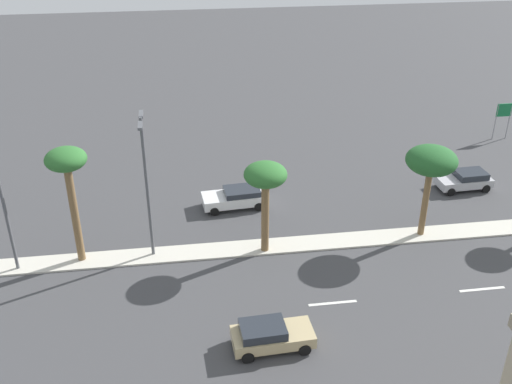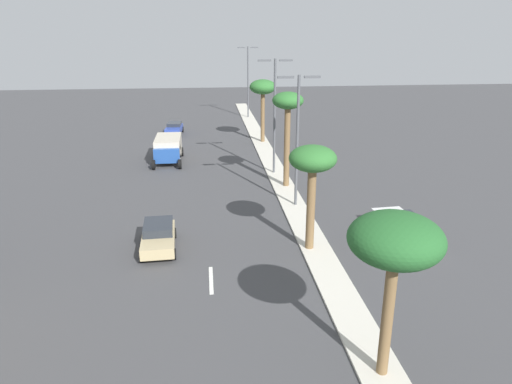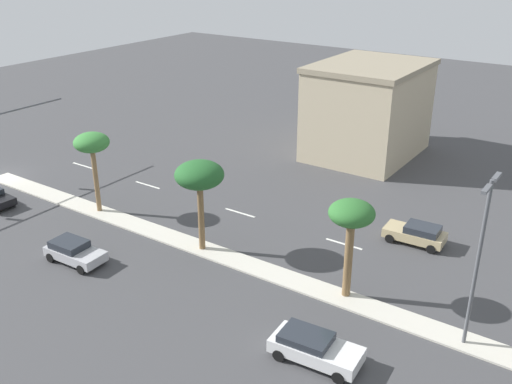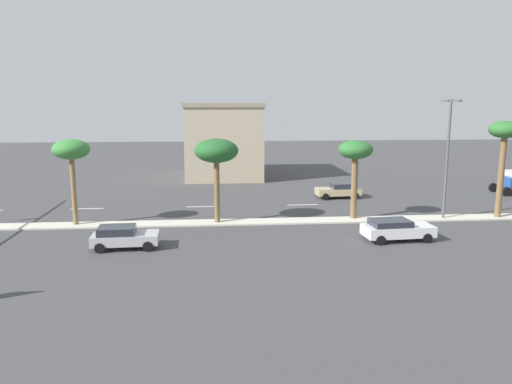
{
  "view_description": "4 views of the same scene",
  "coord_description": "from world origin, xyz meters",
  "views": [
    {
      "loc": [
        -31.95,
        39.45,
        21.28
      ],
      "look_at": [
        1.44,
        34.65,
        3.38
      ],
      "focal_mm": 41.58,
      "sensor_mm": 36.0,
      "label": 1
    },
    {
      "loc": [
        -6.2,
        9.88,
        12.24
      ],
      "look_at": [
        -3.43,
        35.27,
        3.35
      ],
      "focal_mm": 33.0,
      "sensor_mm": 36.0,
      "label": 2
    },
    {
      "loc": [
        26.61,
        46.29,
        19.42
      ],
      "look_at": [
        -3.68,
        25.6,
        3.47
      ],
      "focal_mm": 40.36,
      "sensor_mm": 36.0,
      "label": 3
    },
    {
      "loc": [
        36.65,
        23.5,
        9.11
      ],
      "look_at": [
        3.84,
        26.29,
        3.08
      ],
      "focal_mm": 34.61,
      "sensor_mm": 36.0,
      "label": 4
    }
  ],
  "objects": [
    {
      "name": "palm_tree_left",
      "position": [
        0.03,
        23.66,
        5.43
      ],
      "size": [
        3.27,
        3.27,
        6.33
      ],
      "color": "brown",
      "rests_on": "median_curb"
    },
    {
      "name": "sedan_silver_inboard",
      "position": [
        6.02,
        17.7,
        0.76
      ],
      "size": [
        2.17,
        4.19,
        1.43
      ],
      "color": "#B2B2B7",
      "rests_on": "ground"
    },
    {
      "name": "palm_tree_center",
      "position": [
        -0.15,
        13.12,
        5.53
      ],
      "size": [
        2.68,
        2.68,
        6.34
      ],
      "color": "olive",
      "rests_on": "median_curb"
    },
    {
      "name": "commercial_building",
      "position": [
        -24.34,
        24.65,
        4.52
      ],
      "size": [
        11.9,
        9.28,
        9.02
      ],
      "color": "tan",
      "rests_on": "ground"
    },
    {
      "name": "palm_tree_front",
      "position": [
        -0.39,
        34.34,
        5.21
      ],
      "size": [
        2.65,
        2.65,
        6.12
      ],
      "color": "brown",
      "rests_on": "median_curb"
    },
    {
      "name": "lane_stripe_outboard",
      "position": [
        -6.19,
        22.37,
        0.01
      ],
      "size": [
        0.2,
        2.8,
        0.01
      ],
      "primitive_type": "cube",
      "color": "silver",
      "rests_on": "ground"
    },
    {
      "name": "ground_plane",
      "position": [
        0.0,
        35.22,
        0.0
      ],
      "size": [
        160.0,
        160.0,
        0.0
      ],
      "primitive_type": "plane",
      "color": "#424244"
    },
    {
      "name": "lane_stripe_trailing",
      "position": [
        -6.19,
        31.36,
        0.01
      ],
      "size": [
        0.2,
        2.8,
        0.01
      ],
      "primitive_type": "cube",
      "color": "silver",
      "rests_on": "ground"
    },
    {
      "name": "sedan_tan_right",
      "position": [
        -9.15,
        35.45,
        0.77
      ],
      "size": [
        2.15,
        4.24,
        1.44
      ],
      "color": "tan",
      "rests_on": "ground"
    },
    {
      "name": "lane_stripe_rear",
      "position": [
        -6.19,
        12.42,
        0.01
      ],
      "size": [
        0.2,
        2.8,
        0.01
      ],
      "primitive_type": "cube",
      "color": "silver",
      "rests_on": "ground"
    },
    {
      "name": "street_lamp_front",
      "position": [
        0.14,
        41.44,
        5.56
      ],
      "size": [
        2.9,
        0.24,
        9.22
      ],
      "color": "#515459",
      "rests_on": "median_curb"
    },
    {
      "name": "sedan_white_outboard",
      "position": [
        5.7,
        35.53,
        0.77
      ],
      "size": [
        2.39,
        4.74,
        1.42
      ],
      "color": "silver",
      "rests_on": "ground"
    },
    {
      "name": "lane_stripe_far",
      "position": [
        -6.19,
        4.0,
        0.01
      ],
      "size": [
        0.2,
        2.8,
        0.01
      ],
      "primitive_type": "cube",
      "color": "silver",
      "rests_on": "ground"
    }
  ]
}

